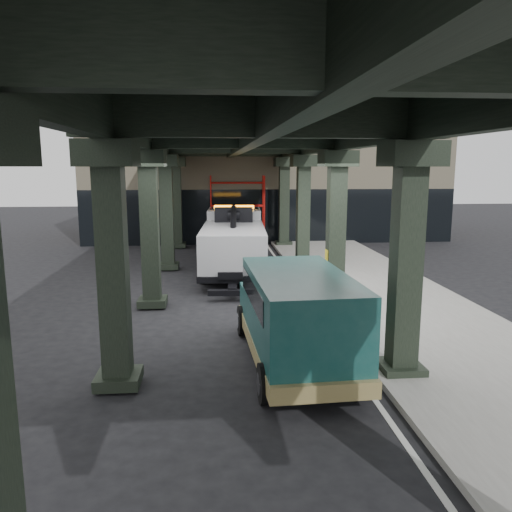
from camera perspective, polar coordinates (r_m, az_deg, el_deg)
name	(u,v)px	position (r m, az deg, el deg)	size (l,w,h in m)	color
ground	(263,323)	(14.69, 0.78, -7.66)	(90.00, 90.00, 0.00)	black
sidewalk	(389,299)	(17.54, 14.95, -4.79)	(5.00, 40.00, 0.15)	gray
lane_stripe	(307,303)	(16.82, 5.89, -5.37)	(0.12, 38.00, 0.01)	silver
viaduct	(244,135)	(15.97, -1.38, 13.63)	(7.40, 32.00, 6.40)	black
building	(263,174)	(34.09, 0.78, 9.34)	(22.00, 10.00, 8.00)	#C6B793
scaffolding	(237,209)	(28.69, -2.14, 5.39)	(3.08, 0.88, 4.00)	red
tow_truck	(234,239)	(21.69, -2.55, 1.94)	(2.97, 8.86, 2.86)	black
towed_van	(296,315)	(11.37, 4.58, -6.77)	(2.43, 5.57, 2.22)	#11403C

